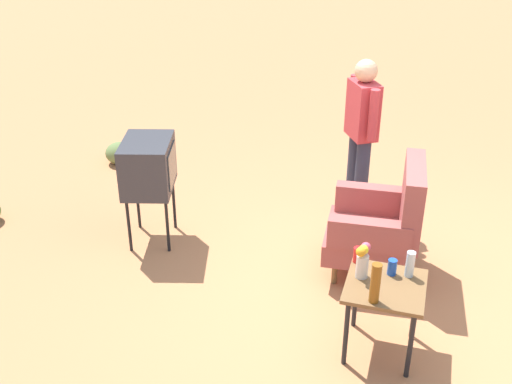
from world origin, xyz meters
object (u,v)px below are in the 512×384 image
object	(u,v)px
side_table	(385,294)
soda_can_blue	(392,267)
bottle_tall_amber	(375,283)
armchair	(383,223)
person_standing	(361,129)
soda_can_red	(358,255)
bottle_short_clear	(410,264)
tv_on_stand	(148,166)
flower_vase	(363,259)

from	to	relation	value
side_table	soda_can_blue	xyz separation A→B (m)	(-0.14, 0.02, 0.15)
bottle_tall_amber	soda_can_blue	size ratio (longest dim) A/B	2.46
armchair	bottle_tall_amber	xyz separation A→B (m)	(1.26, 0.07, 0.24)
person_standing	soda_can_red	xyz separation A→B (m)	(1.83, 0.27, -0.28)
side_table	person_standing	distance (m)	2.17
armchair	soda_can_red	xyz separation A→B (m)	(0.81, -0.11, 0.16)
armchair	bottle_short_clear	world-z (taller)	armchair
tv_on_stand	soda_can_blue	bearing A→B (deg)	70.63
soda_can_red	bottle_tall_amber	distance (m)	0.49
soda_can_blue	flower_vase	world-z (taller)	flower_vase
person_standing	soda_can_red	size ratio (longest dim) A/B	13.44
side_table	soda_can_blue	bearing A→B (deg)	170.31
tv_on_stand	side_table	bearing A→B (deg)	67.35
side_table	soda_can_red	bearing A→B (deg)	-133.92
soda_can_red	bottle_short_clear	distance (m)	0.39
soda_can_red	person_standing	bearing A→B (deg)	-171.75
armchair	soda_can_blue	distance (m)	0.93
bottle_tall_amber	soda_can_blue	distance (m)	0.38
soda_can_blue	person_standing	bearing A→B (deg)	-164.58
flower_vase	tv_on_stand	bearing A→B (deg)	-113.32
soda_can_blue	side_table	bearing A→B (deg)	-9.69
person_standing	flower_vase	distance (m)	2.05
soda_can_red	soda_can_blue	distance (m)	0.28
bottle_tall_amber	flower_vase	bearing A→B (deg)	-155.04
side_table	bottle_tall_amber	bearing A→B (deg)	-14.75
armchair	flower_vase	distance (m)	1.02
person_standing	flower_vase	world-z (taller)	person_standing
armchair	tv_on_stand	size ratio (longest dim) A/B	1.03
armchair	soda_can_red	bearing A→B (deg)	-7.54
flower_vase	armchair	bearing A→B (deg)	177.13
bottle_tall_amber	side_table	bearing A→B (deg)	165.25
flower_vase	soda_can_blue	bearing A→B (deg)	114.92
tv_on_stand	armchair	bearing A→B (deg)	92.16
soda_can_red	side_table	bearing A→B (deg)	46.08
side_table	person_standing	world-z (taller)	person_standing
soda_can_blue	flower_vase	size ratio (longest dim) A/B	0.46
tv_on_stand	soda_can_red	bearing A→B (deg)	70.51
armchair	flower_vase	xyz separation A→B (m)	(0.99, -0.05, 0.24)
tv_on_stand	flower_vase	bearing A→B (deg)	66.68
bottle_short_clear	soda_can_blue	size ratio (longest dim) A/B	1.64
side_table	bottle_short_clear	bearing A→B (deg)	137.38
tv_on_stand	soda_can_blue	distance (m)	2.47
side_table	soda_can_red	size ratio (longest dim) A/B	4.86
tv_on_stand	flower_vase	size ratio (longest dim) A/B	3.89
person_standing	flower_vase	xyz separation A→B (m)	(2.01, 0.32, -0.20)
bottle_tall_amber	bottle_short_clear	bearing A→B (deg)	151.70
side_table	tv_on_stand	distance (m)	2.51
side_table	bottle_tall_amber	xyz separation A→B (m)	(0.22, -0.06, 0.24)
soda_can_red	bottle_short_clear	size ratio (longest dim) A/B	0.61
person_standing	bottle_tall_amber	bearing A→B (deg)	11.09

